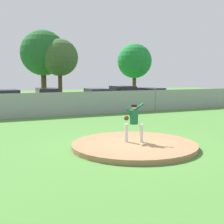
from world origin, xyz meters
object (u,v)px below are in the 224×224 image
parked_car_charcoal (151,97)px  parked_car_burgundy (123,96)px  parked_car_slate (7,101)px  baseball (143,144)px  parked_car_white (97,98)px  pitcher_youth (134,119)px  traffic_cone_orange (79,105)px  parked_car_red (48,99)px

parked_car_charcoal → parked_car_burgundy: size_ratio=1.18×
parked_car_slate → parked_car_charcoal: (12.84, 0.09, -0.02)m
parked_car_slate → parked_car_burgundy: bearing=2.5°
baseball → parked_car_white: parked_car_white is taller
pitcher_youth → parked_car_burgundy: 16.04m
parked_car_burgundy → traffic_cone_orange: 4.33m
baseball → parked_car_charcoal: bearing=57.7°
baseball → parked_car_burgundy: (6.65, 15.23, 0.62)m
baseball → parked_car_white: size_ratio=0.02×
baseball → traffic_cone_orange: size_ratio=0.13×
baseball → parked_car_red: 14.98m
parked_car_white → traffic_cone_orange: (-1.70, -0.09, -0.51)m
parked_car_charcoal → traffic_cone_orange: 7.08m
pitcher_youth → parked_car_white: pitcher_youth is taller
baseball → parked_car_slate: bearing=103.0°
baseball → parked_car_burgundy: 16.63m
baseball → parked_car_burgundy: parked_car_burgundy is taller
parked_car_white → parked_car_burgundy: parked_car_burgundy is taller
pitcher_youth → parked_car_white: 15.02m
parked_car_white → parked_car_charcoal: size_ratio=0.86×
traffic_cone_orange → baseball: bearing=-98.9°
pitcher_youth → parked_car_charcoal: bearing=56.4°
pitcher_youth → baseball: pitcher_youth is taller
pitcher_youth → traffic_cone_orange: 14.57m
baseball → traffic_cone_orange: traffic_cone_orange is taller
parked_car_burgundy → traffic_cone_orange: bearing=-177.0°
parked_car_burgundy → parked_car_red: size_ratio=0.85×
parked_car_slate → parked_car_charcoal: parked_car_slate is taller
parked_car_slate → traffic_cone_orange: parked_car_slate is taller
pitcher_youth → parked_car_slate: bearing=103.5°
baseball → parked_car_charcoal: parked_car_charcoal is taller
parked_car_slate → pitcher_youth: bearing=-76.5°
traffic_cone_orange → parked_car_slate: bearing=-177.9°
parked_car_slate → parked_car_red: size_ratio=0.91×
pitcher_youth → parked_car_white: (4.10, 14.44, -0.31)m
baseball → pitcher_youth: bearing=93.4°
pitcher_youth → parked_car_red: 14.31m
parked_car_charcoal → parked_car_burgundy: bearing=172.9°
parked_car_slate → parked_car_burgundy: size_ratio=1.06×
traffic_cone_orange → parked_car_red: bearing=-179.1°
parked_car_white → parked_car_burgundy: (2.59, 0.13, 0.07)m
baseball → traffic_cone_orange: 15.19m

